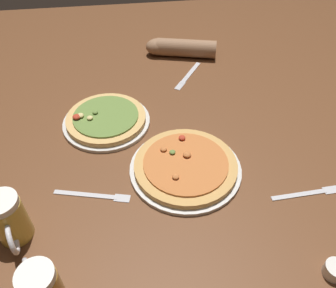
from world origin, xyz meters
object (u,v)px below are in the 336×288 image
at_px(fork_left, 94,195).
at_px(fork_spare, 307,193).
at_px(ramekin_sauce, 335,270).
at_px(diner_arm, 178,48).
at_px(knife_right, 188,75).
at_px(pizza_plate_far, 106,119).
at_px(pizza_plate_near, 185,166).
at_px(beer_mug_amber, 9,220).

bearing_deg(fork_left, fork_spare, -7.28).
bearing_deg(ramekin_sauce, diner_arm, 100.60).
bearing_deg(knife_right, pizza_plate_far, -142.65).
bearing_deg(ramekin_sauce, knife_right, 101.80).
xyz_separation_m(pizza_plate_near, knife_right, (0.10, 0.51, -0.01)).
bearing_deg(knife_right, fork_spare, -70.88).
height_order(pizza_plate_far, diner_arm, diner_arm).
bearing_deg(pizza_plate_far, ramekin_sauce, -50.04).
height_order(fork_left, diner_arm, diner_arm).
relative_size(pizza_plate_near, pizza_plate_far, 1.12).
xyz_separation_m(beer_mug_amber, fork_left, (0.19, 0.10, -0.07)).
xyz_separation_m(ramekin_sauce, knife_right, (-0.18, 0.87, -0.01)).
bearing_deg(diner_arm, pizza_plate_far, -126.97).
height_order(ramekin_sauce, knife_right, ramekin_sauce).
bearing_deg(fork_left, pizza_plate_near, 12.44).
height_order(pizza_plate_far, fork_spare, pizza_plate_far).
height_order(pizza_plate_near, ramekin_sauce, pizza_plate_near).
bearing_deg(diner_arm, beer_mug_amber, -123.21).
relative_size(pizza_plate_far, fork_spare, 1.48).
distance_m(fork_left, diner_arm, 0.82).
bearing_deg(pizza_plate_far, beer_mug_amber, -118.93).
bearing_deg(fork_spare, knife_right, 109.12).
bearing_deg(beer_mug_amber, pizza_plate_near, 19.05).
relative_size(beer_mug_amber, fork_spare, 0.70).
bearing_deg(fork_spare, beer_mug_amber, -178.33).
height_order(pizza_plate_far, beer_mug_amber, beer_mug_amber).
relative_size(beer_mug_amber, diner_arm, 0.45).
distance_m(pizza_plate_near, diner_arm, 0.68).
distance_m(pizza_plate_far, fork_spare, 0.68).
bearing_deg(knife_right, ramekin_sauce, -78.20).
xyz_separation_m(pizza_plate_near, pizza_plate_far, (-0.23, 0.25, -0.00)).
distance_m(pizza_plate_near, pizza_plate_far, 0.34).
distance_m(ramekin_sauce, diner_arm, 1.06).
distance_m(fork_left, knife_right, 0.68).
height_order(pizza_plate_near, beer_mug_amber, beer_mug_amber).
bearing_deg(beer_mug_amber, fork_left, 27.67).
relative_size(pizza_plate_far, beer_mug_amber, 2.13).
height_order(pizza_plate_far, fork_left, pizza_plate_far).
relative_size(ramekin_sauce, fork_spare, 0.26).
bearing_deg(beer_mug_amber, ramekin_sauce, -15.43).
bearing_deg(knife_right, beer_mug_amber, -130.13).
bearing_deg(fork_spare, pizza_plate_near, 157.32).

